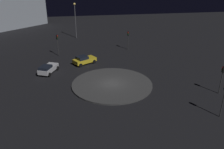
# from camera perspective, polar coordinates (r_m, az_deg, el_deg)

# --- Properties ---
(ground_plane) EXTENTS (119.48, 119.48, 0.00)m
(ground_plane) POSITION_cam_1_polar(r_m,az_deg,el_deg) (35.91, -0.00, -2.45)
(ground_plane) COLOR black
(roundabout_island) EXTENTS (12.19, 12.19, 0.22)m
(roundabout_island) POSITION_cam_1_polar(r_m,az_deg,el_deg) (35.86, -0.00, -2.30)
(roundabout_island) COLOR #383838
(roundabout_island) RESTS_ON ground_plane
(car_yellow) EXTENTS (3.69, 4.54, 1.56)m
(car_yellow) POSITION_cam_1_polar(r_m,az_deg,el_deg) (43.84, -6.75, 3.54)
(car_yellow) COLOR gold
(car_yellow) RESTS_ON ground_plane
(car_silver) EXTENTS (4.44, 3.32, 1.54)m
(car_silver) POSITION_cam_1_polar(r_m,az_deg,el_deg) (41.00, -15.22, 1.38)
(car_silver) COLOR silver
(car_silver) RESTS_ON ground_plane
(traffic_light_west) EXTENTS (0.39, 0.36, 4.03)m
(traffic_light_west) POSITION_cam_1_polar(r_m,az_deg,el_deg) (51.34, 3.89, 9.11)
(traffic_light_west) COLOR #2D2D2D
(traffic_light_west) RESTS_ON ground_plane
(traffic_light_northeast) EXTENTS (0.38, 0.39, 4.41)m
(traffic_light_northeast) POSITION_cam_1_polar(r_m,az_deg,el_deg) (29.72, 25.49, -4.16)
(traffic_light_northeast) COLOR #2D2D2D
(traffic_light_northeast) RESTS_ON ground_plane
(traffic_light_north) EXTENTS (0.36, 0.39, 4.12)m
(traffic_light_north) POSITION_cam_1_polar(r_m,az_deg,el_deg) (35.48, 25.05, 0.02)
(traffic_light_north) COLOR #2D2D2D
(traffic_light_north) RESTS_ON ground_plane
(traffic_light_southwest) EXTENTS (0.40, 0.37, 4.36)m
(traffic_light_southwest) POSITION_cam_1_polar(r_m,az_deg,el_deg) (48.28, -13.01, 7.86)
(traffic_light_southwest) COLOR #2D2D2D
(traffic_light_southwest) RESTS_ON ground_plane
(streetlamp_west) EXTENTS (0.58, 0.58, 8.70)m
(streetlamp_west) POSITION_cam_1_polar(r_m,az_deg,el_deg) (60.61, -8.91, 14.10)
(streetlamp_west) COLOR #4C4C51
(streetlamp_west) RESTS_ON ground_plane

